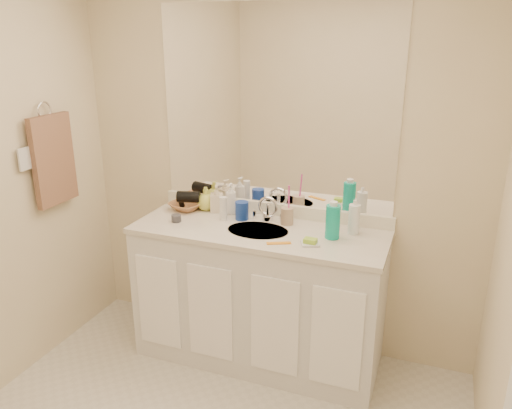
% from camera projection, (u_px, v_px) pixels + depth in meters
% --- Properties ---
extents(wall_back, '(2.60, 0.02, 2.40)m').
position_uv_depth(wall_back, '(275.00, 166.00, 3.11)').
color(wall_back, beige).
rests_on(wall_back, floor).
extents(vanity_cabinet, '(1.50, 0.55, 0.85)m').
position_uv_depth(vanity_cabinet, '(259.00, 297.00, 3.11)').
color(vanity_cabinet, silver).
rests_on(vanity_cabinet, floor).
extents(countertop, '(1.52, 0.57, 0.03)m').
position_uv_depth(countertop, '(259.00, 231.00, 2.97)').
color(countertop, silver).
rests_on(countertop, vanity_cabinet).
extents(backsplash, '(1.52, 0.03, 0.08)m').
position_uv_depth(backsplash, '(273.00, 209.00, 3.18)').
color(backsplash, white).
rests_on(backsplash, countertop).
extents(sink_basin, '(0.37, 0.37, 0.02)m').
position_uv_depth(sink_basin, '(258.00, 232.00, 2.95)').
color(sink_basin, beige).
rests_on(sink_basin, countertop).
extents(faucet, '(0.02, 0.02, 0.11)m').
position_uv_depth(faucet, '(268.00, 212.00, 3.09)').
color(faucet, silver).
rests_on(faucet, countertop).
extents(mirror, '(1.48, 0.01, 1.20)m').
position_uv_depth(mirror, '(275.00, 108.00, 2.99)').
color(mirror, white).
rests_on(mirror, wall_back).
extents(blue_mug, '(0.10, 0.10, 0.11)m').
position_uv_depth(blue_mug, '(242.00, 211.00, 3.11)').
color(blue_mug, '#153496').
rests_on(blue_mug, countertop).
extents(tan_cup, '(0.09, 0.09, 0.11)m').
position_uv_depth(tan_cup, '(287.00, 216.00, 3.03)').
color(tan_cup, tan).
rests_on(tan_cup, countertop).
extents(toothbrush, '(0.02, 0.04, 0.20)m').
position_uv_depth(toothbrush, '(289.00, 201.00, 2.99)').
color(toothbrush, '#E83DA8').
rests_on(toothbrush, tan_cup).
extents(mouthwash_bottle, '(0.10, 0.10, 0.19)m').
position_uv_depth(mouthwash_bottle, '(333.00, 222.00, 2.80)').
color(mouthwash_bottle, '#0EAB94').
rests_on(mouthwash_bottle, countertop).
extents(clear_pump_bottle, '(0.07, 0.07, 0.17)m').
position_uv_depth(clear_pump_bottle, '(354.00, 219.00, 2.87)').
color(clear_pump_bottle, white).
rests_on(clear_pump_bottle, countertop).
extents(soap_dish, '(0.12, 0.11, 0.01)m').
position_uv_depth(soap_dish, '(310.00, 244.00, 2.74)').
color(soap_dish, silver).
rests_on(soap_dish, countertop).
extents(green_soap, '(0.07, 0.05, 0.02)m').
position_uv_depth(green_soap, '(310.00, 241.00, 2.73)').
color(green_soap, '#95C730').
rests_on(green_soap, soap_dish).
extents(orange_comb, '(0.14, 0.08, 0.01)m').
position_uv_depth(orange_comb, '(279.00, 243.00, 2.76)').
color(orange_comb, orange).
rests_on(orange_comb, countertop).
extents(dark_jar, '(0.07, 0.07, 0.04)m').
position_uv_depth(dark_jar, '(176.00, 218.00, 3.08)').
color(dark_jar, '#38383F').
rests_on(dark_jar, countertop).
extents(extra_white_bottle, '(0.06, 0.06, 0.15)m').
position_uv_depth(extra_white_bottle, '(223.00, 209.00, 3.09)').
color(extra_white_bottle, silver).
rests_on(extra_white_bottle, countertop).
extents(soap_bottle_white, '(0.09, 0.09, 0.20)m').
position_uv_depth(soap_bottle_white, '(231.00, 199.00, 3.19)').
color(soap_bottle_white, white).
rests_on(soap_bottle_white, countertop).
extents(soap_bottle_cream, '(0.10, 0.10, 0.18)m').
position_uv_depth(soap_bottle_cream, '(217.00, 199.00, 3.23)').
color(soap_bottle_cream, beige).
rests_on(soap_bottle_cream, countertop).
extents(soap_bottle_yellow, '(0.14, 0.14, 0.15)m').
position_uv_depth(soap_bottle_yellow, '(206.00, 199.00, 3.27)').
color(soap_bottle_yellow, '#C6CC4F').
rests_on(soap_bottle_yellow, countertop).
extents(wicker_basket, '(0.25, 0.25, 0.05)m').
position_uv_depth(wicker_basket, '(186.00, 206.00, 3.29)').
color(wicker_basket, '#A56B42').
rests_on(wicker_basket, countertop).
extents(hair_dryer, '(0.16, 0.11, 0.07)m').
position_uv_depth(hair_dryer, '(189.00, 197.00, 3.26)').
color(hair_dryer, black).
rests_on(hair_dryer, wicker_basket).
extents(towel_ring, '(0.01, 0.11, 0.11)m').
position_uv_depth(towel_ring, '(44.00, 110.00, 2.96)').
color(towel_ring, silver).
rests_on(towel_ring, wall_left).
extents(hand_towel, '(0.04, 0.32, 0.55)m').
position_uv_depth(hand_towel, '(53.00, 160.00, 3.05)').
color(hand_towel, brown).
rests_on(hand_towel, towel_ring).
extents(switch_plate, '(0.01, 0.08, 0.13)m').
position_uv_depth(switch_plate, '(24.00, 159.00, 2.86)').
color(switch_plate, silver).
rests_on(switch_plate, wall_left).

